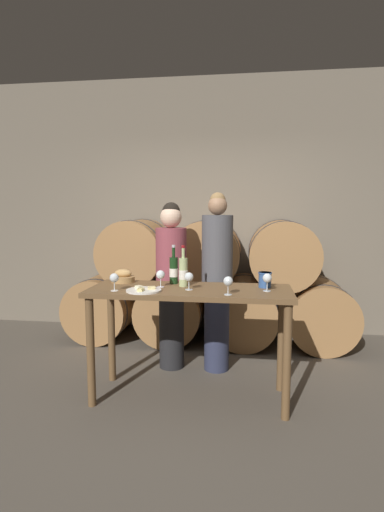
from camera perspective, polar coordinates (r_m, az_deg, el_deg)
ground_plane at (r=3.54m, az=-0.29°, el=-19.53°), size 10.00×10.00×0.00m
stone_wall_back at (r=5.18m, az=2.90°, el=7.12°), size 10.00×0.12×3.20m
barrel_stack at (r=4.72m, az=2.26°, el=-4.20°), size 3.33×0.85×1.45m
tasting_table at (r=3.27m, az=-0.30°, el=-7.13°), size 1.63×0.61×0.93m
person_left at (r=3.90m, az=-2.97°, el=-3.82°), size 0.30×0.30×1.63m
person_right at (r=3.84m, az=3.60°, el=-3.42°), size 0.30×0.30×1.72m
wine_bottle_red at (r=3.43m, az=-2.63°, el=-2.01°), size 0.07×0.07×0.33m
wine_bottle_white at (r=3.30m, az=-1.25°, el=-2.28°), size 0.07×0.07×0.34m
blue_crock at (r=3.32m, az=10.38°, el=-3.27°), size 0.11×0.11×0.13m
bread_basket at (r=3.56m, az=-9.82°, el=-3.02°), size 0.20×0.20×0.11m
cheese_plate at (r=3.14m, az=-6.91°, el=-4.87°), size 0.27×0.27×0.04m
wine_glass_far_left at (r=3.18m, az=-11.05°, el=-3.15°), size 0.07×0.07×0.14m
wine_glass_left at (r=3.28m, az=-4.52°, el=-2.74°), size 0.07×0.07×0.14m
wine_glass_center at (r=3.16m, az=-0.41°, el=-3.08°), size 0.07×0.07×0.14m
wine_glass_right at (r=2.99m, az=5.18°, el=-3.68°), size 0.07×0.07×0.14m
wine_glass_far_right at (r=3.17m, az=10.70°, el=-3.18°), size 0.07×0.07×0.14m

